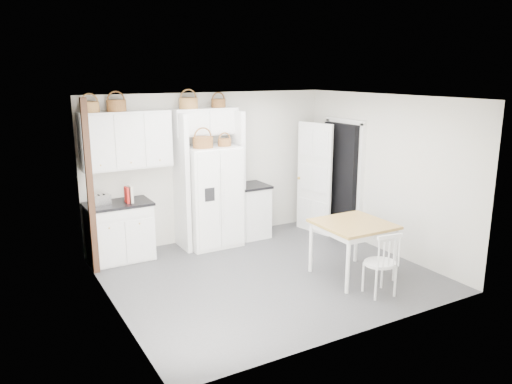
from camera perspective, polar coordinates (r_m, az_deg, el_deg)
floor at (r=7.55m, az=1.31°, el=-9.37°), size 4.50×4.50×0.00m
ceiling at (r=6.96m, az=1.43°, el=10.74°), size 4.50×4.50×0.00m
wall_back at (r=8.88m, az=-5.30°, el=2.87°), size 4.50×0.00×4.50m
wall_left at (r=6.32m, az=-16.41°, el=-2.07°), size 0.00×4.00×4.00m
wall_right at (r=8.50m, az=14.49°, el=2.00°), size 0.00×4.00×4.00m
refrigerator at (r=8.58m, az=-5.11°, el=-0.49°), size 0.89×0.72×1.73m
base_cab_left at (r=8.26m, az=-15.31°, el=-4.47°), size 0.97×0.62×0.90m
base_cab_right at (r=9.10m, az=-0.61°, el=-2.23°), size 0.53×0.63×0.92m
dining_table at (r=7.48m, az=10.95°, el=-6.47°), size 1.00×1.00×0.82m
windsor_chair at (r=6.96m, az=13.99°, el=-7.89°), size 0.49×0.46×0.89m
counter_left at (r=8.13m, az=-15.52°, el=-1.31°), size 1.01×0.66×0.04m
counter_right at (r=8.98m, az=-0.61°, el=0.74°), size 0.57×0.67×0.04m
toaster at (r=7.97m, az=-17.24°, el=-0.92°), size 0.28×0.19×0.18m
cookbook_red at (r=8.05m, az=-14.56°, el=-0.33°), size 0.04×0.17×0.25m
cookbook_cream at (r=8.07m, az=-14.14°, el=-0.21°), size 0.04×0.18×0.27m
basket_upper_a at (r=7.96m, az=-18.46°, el=9.19°), size 0.28×0.28×0.16m
basket_upper_b at (r=8.05m, az=-15.67°, el=9.48°), size 0.30×0.30×0.17m
basket_bridge_a at (r=8.41m, az=-7.72°, el=10.03°), size 0.32×0.32×0.18m
basket_bridge_b at (r=8.63m, az=-4.32°, el=10.09°), size 0.25×0.25×0.14m
basket_fridge_a at (r=8.24m, az=-6.08°, el=5.67°), size 0.34×0.34×0.18m
basket_fridge_b at (r=8.40m, az=-3.61°, el=5.68°), size 0.23×0.23×0.12m
upper_cabinet at (r=8.13m, az=-14.60°, el=5.77°), size 1.40×0.34×0.90m
bridge_cabinet at (r=8.55m, az=-5.86°, el=8.03°), size 1.12×0.34×0.45m
fridge_panel_left at (r=8.39m, az=-8.53°, el=1.09°), size 0.08×0.60×2.30m
fridge_panel_right at (r=8.80m, az=-2.33°, el=1.82°), size 0.08×0.60×2.30m
trim_post at (r=7.62m, az=-18.44°, el=0.41°), size 0.09×0.09×2.60m
doorway_void at (r=9.23m, az=9.70°, el=1.39°), size 0.18×0.85×2.05m
door_slab at (r=9.27m, az=6.66°, el=1.55°), size 0.21×0.79×2.05m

